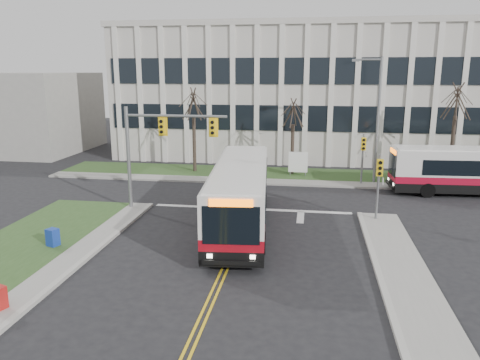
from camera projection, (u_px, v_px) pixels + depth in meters
name	position (u px, v px, depth m)	size (l,w,h in m)	color
ground	(228.00, 262.00, 20.63)	(120.00, 120.00, 0.00)	black
sidewalk_west	(12.00, 304.00, 16.83)	(1.20, 26.00, 0.14)	#9E9B93
sidewalk_east	(434.00, 338.00, 14.70)	(2.00, 26.00, 0.14)	#9E9B93
sidewalk_cross	(331.00, 184.00, 34.50)	(44.00, 1.60, 0.14)	#9E9B93
building_lawn	(329.00, 176.00, 37.20)	(44.00, 5.00, 0.12)	#2F4C20
office_building	(328.00, 93.00, 47.38)	(40.00, 16.00, 12.00)	beige
building_annex	(26.00, 112.00, 48.55)	(12.00, 12.00, 8.00)	#9E9B93
mast_arm_signal	(155.00, 140.00, 27.37)	(6.11, 0.38, 6.20)	slate
signal_pole_near	(379.00, 178.00, 25.63)	(0.34, 0.39, 3.80)	slate
signal_pole_far	(363.00, 152.00, 33.81)	(0.34, 0.39, 3.80)	slate
streetlight	(376.00, 114.00, 33.84)	(2.15, 0.25, 9.20)	slate
directory_sign	(298.00, 163.00, 36.83)	(1.50, 0.12, 2.00)	slate
tree_left	(193.00, 105.00, 37.56)	(1.80, 1.80, 7.70)	#42352B
tree_mid	(293.00, 114.00, 36.72)	(1.80, 1.80, 6.82)	#42352B
tree_right	(457.00, 103.00, 34.53)	(1.80, 1.80, 8.25)	#42352B
bus_main	(240.00, 196.00, 25.09)	(2.72, 12.54, 3.34)	silver
newspaper_box_blue	(53.00, 238.00, 22.20)	(0.50, 0.45, 0.95)	#153497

